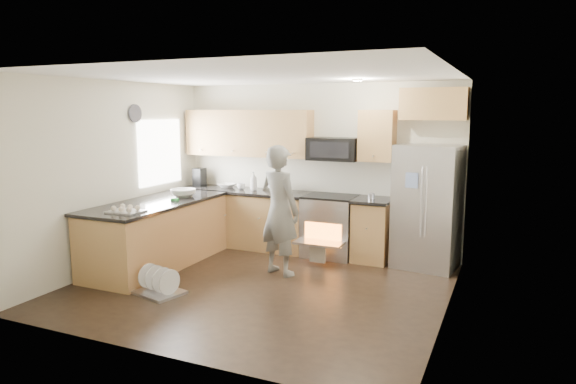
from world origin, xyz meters
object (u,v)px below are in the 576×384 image
at_px(refrigerator, 427,207).
at_px(dish_rack, 159,286).
at_px(person, 279,210).
at_px(stove_range, 330,212).

bearing_deg(refrigerator, dish_rack, -131.33).
bearing_deg(person, stove_range, -86.83).
bearing_deg(dish_rack, person, 52.01).
height_order(refrigerator, dish_rack, refrigerator).
height_order(stove_range, dish_rack, stove_range).
bearing_deg(person, dish_rack, 72.04).
bearing_deg(stove_range, dish_rack, -119.26).
relative_size(stove_range, person, 1.02).
height_order(refrigerator, person, person).
bearing_deg(refrigerator, stove_range, -172.08).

